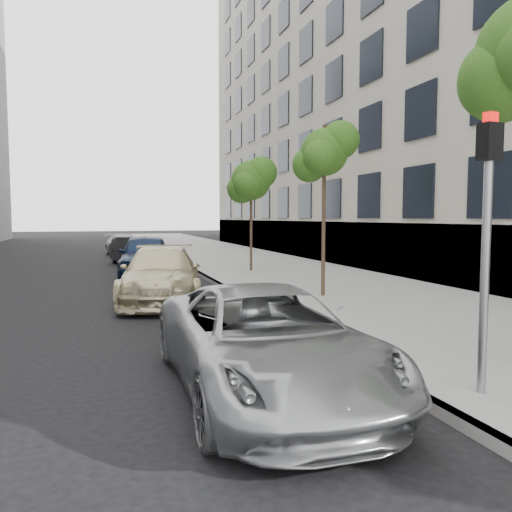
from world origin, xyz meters
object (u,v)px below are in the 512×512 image
signal_pole (487,220)px  tree_far (252,180)px  sedan_black (132,251)px  sedan_rear (124,245)px  tree_mid (325,153)px  minivan (265,341)px  suv (161,274)px  sedan_blue (146,256)px

signal_pole → tree_far: bearing=76.7°
sedan_black → sedan_rear: 5.85m
tree_mid → signal_pole: 7.53m
minivan → suv: size_ratio=0.97×
minivan → sedan_blue: bearing=91.9°
tree_mid → suv: 5.29m
tree_mid → minivan: tree_mid is taller
tree_mid → sedan_rear: (-4.26, 17.49, -3.24)m
tree_far → signal_pole: tree_far is taller
minivan → suv: bearing=93.7°
signal_pole → sedan_black: signal_pole is taller
tree_mid → tree_far: size_ratio=1.04×
signal_pole → sedan_rear: signal_pole is taller
sedan_blue → sedan_rear: (-0.26, 10.96, -0.18)m
tree_far → suv: tree_far is taller
tree_far → sedan_black: tree_far is taller
signal_pole → sedan_blue: (-2.63, 13.74, -1.35)m
minivan → tree_far: bearing=74.2°
tree_far → tree_mid: bearing=-90.0°
tree_mid → tree_far: tree_mid is taller
minivan → sedan_rear: size_ratio=1.11×
signal_pole → minivan: bearing=146.4°
tree_far → sedan_black: 7.26m
suv → sedan_blue: (0.09, 5.36, 0.09)m
sedan_black → suv: bearing=-98.7°
tree_mid → suv: (-4.08, 1.18, -3.15)m
signal_pole → minivan: (-2.30, 1.13, -1.50)m
tree_far → signal_pole: size_ratio=1.35×
tree_mid → sedan_blue: size_ratio=0.96×
signal_pole → sedan_black: 19.12m
tree_far → sedan_black: size_ratio=1.12×
minivan → sedan_black: size_ratio=1.21×
tree_far → sedan_rear: (-4.26, 10.99, -2.98)m
sedan_black → signal_pole: bearing=-90.7°
minivan → sedan_blue: 12.62m
minivan → tree_mid: bearing=59.3°
signal_pole → suv: (-2.72, 8.39, -1.45)m
minivan → suv: suv is taller
suv → tree_mid: bearing=-6.6°
signal_pole → sedan_blue: signal_pole is taller
tree_far → suv: size_ratio=0.90×
sedan_black → minivan: bearing=-97.5°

